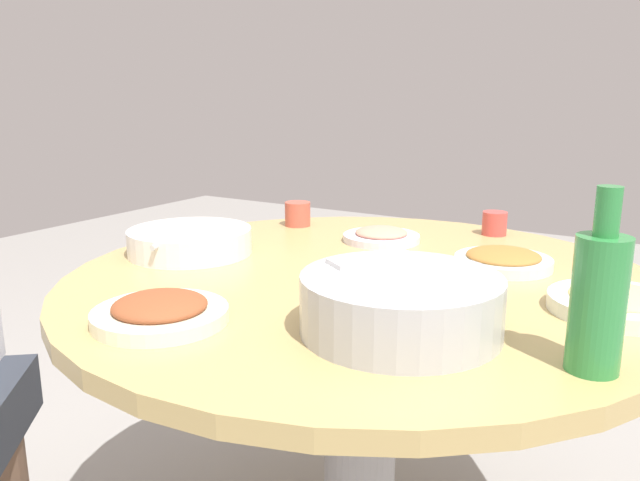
{
  "coord_description": "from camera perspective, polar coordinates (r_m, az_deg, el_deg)",
  "views": [
    {
      "loc": [
        0.57,
        -1.1,
        1.12
      ],
      "look_at": [
        -0.06,
        -0.08,
        0.83
      ],
      "focal_mm": 35.43,
      "sensor_mm": 36.0,
      "label": 1
    }
  ],
  "objects": [
    {
      "name": "tea_cup_near",
      "position": [
        1.75,
        -2.04,
        2.42
      ],
      "size": [
        0.07,
        0.07,
        0.07
      ],
      "primitive_type": "cylinder",
      "color": "#C15241",
      "rests_on": "round_dining_table"
    },
    {
      "name": "dish_shrimp",
      "position": [
        1.58,
        5.56,
        0.44
      ],
      "size": [
        0.19,
        0.19,
        0.04
      ],
      "color": "silver",
      "rests_on": "round_dining_table"
    },
    {
      "name": "dish_stirfry",
      "position": [
        1.06,
        -14.24,
        -6.21
      ],
      "size": [
        0.22,
        0.22,
        0.05
      ],
      "color": "silver",
      "rests_on": "round_dining_table"
    },
    {
      "name": "soup_bowl",
      "position": [
        1.49,
        -11.65,
        -0.11
      ],
      "size": [
        0.28,
        0.31,
        0.06
      ],
      "color": "white",
      "rests_on": "round_dining_table"
    },
    {
      "name": "rice_bowl",
      "position": [
        0.99,
        7.29,
        -5.61
      ],
      "size": [
        0.31,
        0.31,
        0.1
      ],
      "color": "#B2B5BA",
      "rests_on": "round_dining_table"
    },
    {
      "name": "dish_noodles",
      "position": [
        1.19,
        25.27,
        -5.05
      ],
      "size": [
        0.23,
        0.23,
        0.04
      ],
      "color": "silver",
      "rests_on": "round_dining_table"
    },
    {
      "name": "round_dining_table",
      "position": [
        1.35,
        3.78,
        -9.18
      ],
      "size": [
        1.22,
        1.22,
        0.75
      ],
      "color": "#99999E",
      "rests_on": "ground"
    },
    {
      "name": "tea_cup_far",
      "position": [
        1.7,
        15.48,
        1.51
      ],
      "size": [
        0.06,
        0.06,
        0.06
      ],
      "primitive_type": "cylinder",
      "color": "#CA4641",
      "rests_on": "round_dining_table"
    },
    {
      "name": "dish_tofu_braise",
      "position": [
        1.4,
        16.22,
        -1.65
      ],
      "size": [
        0.2,
        0.2,
        0.04
      ],
      "color": "silver",
      "rests_on": "round_dining_table"
    },
    {
      "name": "green_bottle",
      "position": [
        0.91,
        23.84,
        -4.85
      ],
      "size": [
        0.07,
        0.07,
        0.25
      ],
      "color": "#2F8640",
      "rests_on": "round_dining_table"
    }
  ]
}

